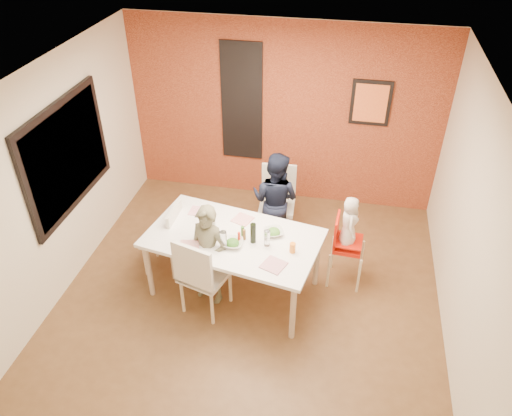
% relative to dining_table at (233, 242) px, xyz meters
% --- Properties ---
extents(ground, '(4.50, 4.50, 0.00)m').
position_rel_dining_table_xyz_m(ground, '(0.21, -0.01, -0.75)').
color(ground, brown).
rests_on(ground, ground).
extents(ceiling, '(4.50, 4.50, 0.02)m').
position_rel_dining_table_xyz_m(ceiling, '(0.21, -0.01, 1.95)').
color(ceiling, white).
rests_on(ceiling, wall_back).
extents(wall_back, '(4.50, 0.02, 2.70)m').
position_rel_dining_table_xyz_m(wall_back, '(0.21, 2.24, 0.60)').
color(wall_back, beige).
rests_on(wall_back, ground).
extents(wall_front, '(4.50, 0.02, 2.70)m').
position_rel_dining_table_xyz_m(wall_front, '(0.21, -2.26, 0.60)').
color(wall_front, beige).
rests_on(wall_front, ground).
extents(wall_left, '(0.02, 4.50, 2.70)m').
position_rel_dining_table_xyz_m(wall_left, '(-2.04, -0.01, 0.60)').
color(wall_left, beige).
rests_on(wall_left, ground).
extents(wall_right, '(0.02, 4.50, 2.70)m').
position_rel_dining_table_xyz_m(wall_right, '(2.46, -0.01, 0.60)').
color(wall_right, beige).
rests_on(wall_right, ground).
extents(brick_accent_wall, '(4.50, 0.02, 2.70)m').
position_rel_dining_table_xyz_m(brick_accent_wall, '(0.21, 2.22, 0.60)').
color(brick_accent_wall, maroon).
rests_on(brick_accent_wall, ground).
extents(picture_window_frame, '(0.05, 1.70, 1.30)m').
position_rel_dining_table_xyz_m(picture_window_frame, '(-2.01, 0.19, 0.80)').
color(picture_window_frame, black).
rests_on(picture_window_frame, wall_left).
extents(picture_window_pane, '(0.02, 1.55, 1.15)m').
position_rel_dining_table_xyz_m(picture_window_pane, '(-2.00, 0.19, 0.80)').
color(picture_window_pane, black).
rests_on(picture_window_pane, wall_left).
extents(glassblock_strip, '(0.55, 0.03, 1.70)m').
position_rel_dining_table_xyz_m(glassblock_strip, '(-0.39, 2.21, 0.75)').
color(glassblock_strip, silver).
rests_on(glassblock_strip, wall_back).
extents(glassblock_surround, '(0.60, 0.03, 1.76)m').
position_rel_dining_table_xyz_m(glassblock_surround, '(-0.39, 2.20, 0.75)').
color(glassblock_surround, black).
rests_on(glassblock_surround, wall_back).
extents(art_print_frame, '(0.54, 0.03, 0.64)m').
position_rel_dining_table_xyz_m(art_print_frame, '(1.41, 2.20, 0.90)').
color(art_print_frame, black).
rests_on(art_print_frame, wall_back).
extents(art_print_canvas, '(0.44, 0.01, 0.54)m').
position_rel_dining_table_xyz_m(art_print_canvas, '(1.41, 2.19, 0.90)').
color(art_print_canvas, orange).
rests_on(art_print_canvas, wall_back).
extents(dining_table, '(2.13, 1.43, 0.82)m').
position_rel_dining_table_xyz_m(dining_table, '(0.00, 0.00, 0.00)').
color(dining_table, white).
rests_on(dining_table, ground).
extents(chair_near, '(0.61, 0.61, 1.06)m').
position_rel_dining_table_xyz_m(chair_near, '(-0.28, -0.44, -0.15)').
color(chair_near, silver).
rests_on(chair_near, ground).
extents(chair_far, '(0.50, 0.50, 1.01)m').
position_rel_dining_table_xyz_m(chair_far, '(0.31, 1.28, -0.18)').
color(chair_far, silver).
rests_on(chair_far, ground).
extents(chair_left, '(0.45, 0.45, 0.96)m').
position_rel_dining_table_xyz_m(chair_left, '(-0.89, 0.21, -0.21)').
color(chair_left, silver).
rests_on(chair_left, ground).
extents(high_chair, '(0.42, 0.42, 0.94)m').
position_rel_dining_table_xyz_m(high_chair, '(1.27, 0.44, -0.18)').
color(high_chair, red).
rests_on(high_chair, ground).
extents(child_near, '(0.54, 0.42, 1.30)m').
position_rel_dining_table_xyz_m(child_near, '(-0.25, -0.19, -0.09)').
color(child_near, brown).
rests_on(child_near, ground).
extents(child_far, '(0.78, 0.68, 1.38)m').
position_rel_dining_table_xyz_m(child_far, '(0.32, 1.03, -0.06)').
color(child_far, black).
rests_on(child_far, ground).
extents(toddler, '(0.27, 0.36, 0.67)m').
position_rel_dining_table_xyz_m(toddler, '(1.29, 0.44, 0.15)').
color(toddler, beige).
rests_on(toddler, high_chair).
extents(plate_near_left, '(0.26, 0.26, 0.01)m').
position_rel_dining_table_xyz_m(plate_near_left, '(-0.44, -0.27, 0.08)').
color(plate_near_left, white).
rests_on(plate_near_left, dining_table).
extents(plate_far_mid, '(0.28, 0.28, 0.01)m').
position_rel_dining_table_xyz_m(plate_far_mid, '(0.03, 0.34, 0.08)').
color(plate_far_mid, white).
rests_on(plate_far_mid, dining_table).
extents(plate_near_right, '(0.30, 0.30, 0.01)m').
position_rel_dining_table_xyz_m(plate_near_right, '(0.54, -0.39, 0.08)').
color(plate_near_right, silver).
rests_on(plate_near_right, dining_table).
extents(plate_far_left, '(0.20, 0.20, 0.01)m').
position_rel_dining_table_xyz_m(plate_far_left, '(-0.54, 0.40, 0.08)').
color(plate_far_left, white).
rests_on(plate_far_left, dining_table).
extents(salad_bowl_a, '(0.25, 0.25, 0.06)m').
position_rel_dining_table_xyz_m(salad_bowl_a, '(0.03, -0.15, 0.10)').
color(salad_bowl_a, white).
rests_on(salad_bowl_a, dining_table).
extents(salad_bowl_b, '(0.29, 0.29, 0.05)m').
position_rel_dining_table_xyz_m(salad_bowl_b, '(0.45, 0.14, 0.10)').
color(salad_bowl_b, silver).
rests_on(salad_bowl_b, dining_table).
extents(wine_bottle, '(0.07, 0.07, 0.25)m').
position_rel_dining_table_xyz_m(wine_bottle, '(0.25, -0.05, 0.20)').
color(wine_bottle, black).
rests_on(wine_bottle, dining_table).
extents(wine_glass_a, '(0.08, 0.08, 0.22)m').
position_rel_dining_table_xyz_m(wine_glass_a, '(-0.06, -0.21, 0.18)').
color(wine_glass_a, silver).
rests_on(wine_glass_a, dining_table).
extents(wine_glass_b, '(0.07, 0.07, 0.20)m').
position_rel_dining_table_xyz_m(wine_glass_b, '(0.41, -0.07, 0.17)').
color(wine_glass_b, silver).
rests_on(wine_glass_b, dining_table).
extents(paper_towel_roll, '(0.12, 0.12, 0.27)m').
position_rel_dining_table_xyz_m(paper_towel_roll, '(-0.25, -0.06, 0.21)').
color(paper_towel_roll, white).
rests_on(paper_towel_roll, dining_table).
extents(condiment_red, '(0.03, 0.03, 0.13)m').
position_rel_dining_table_xyz_m(condiment_red, '(0.09, -0.07, 0.14)').
color(condiment_red, red).
rests_on(condiment_red, dining_table).
extents(condiment_green, '(0.04, 0.04, 0.15)m').
position_rel_dining_table_xyz_m(condiment_green, '(0.11, 0.01, 0.15)').
color(condiment_green, '#386F25').
rests_on(condiment_green, dining_table).
extents(condiment_brown, '(0.03, 0.03, 0.14)m').
position_rel_dining_table_xyz_m(condiment_brown, '(0.14, -0.02, 0.14)').
color(condiment_brown, brown).
rests_on(condiment_brown, dining_table).
extents(sippy_cup, '(0.07, 0.07, 0.12)m').
position_rel_dining_table_xyz_m(sippy_cup, '(0.70, -0.13, 0.13)').
color(sippy_cup, orange).
rests_on(sippy_cup, dining_table).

